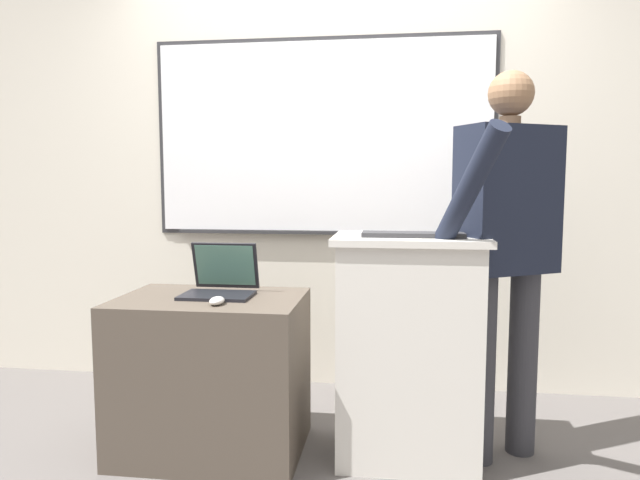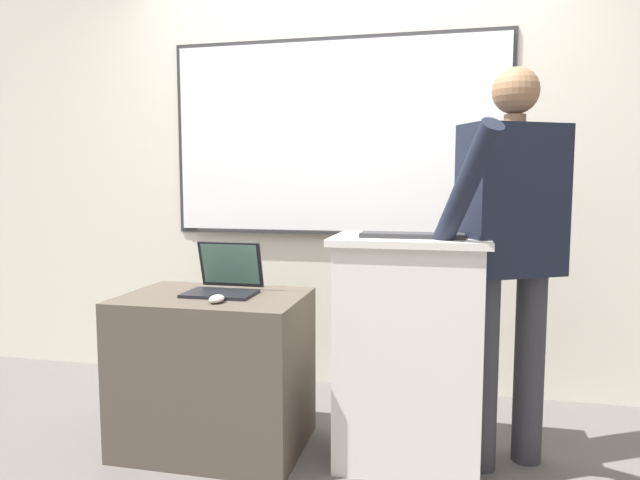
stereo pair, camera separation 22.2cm
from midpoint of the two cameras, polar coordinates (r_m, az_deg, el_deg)
back_wall at (r=3.48m, az=4.46°, el=7.20°), size 6.40×0.17×2.64m
lectern_podium at (r=2.60m, az=11.33°, el=-10.76°), size 0.66×0.46×1.01m
side_desk at (r=2.76m, az=-8.16°, el=-12.88°), size 0.83×0.58×0.72m
person_presenter at (r=2.59m, az=20.91°, el=-0.06°), size 0.60×0.71×1.72m
laptop at (r=2.72m, az=-7.14°, el=-3.86°), size 0.32×0.28×0.24m
wireless_keyboard at (r=2.45m, az=11.79°, el=0.45°), size 0.43×0.13×0.02m
computer_mouse_by_laptop at (r=2.50m, az=-7.79°, el=-5.87°), size 0.06×0.10×0.03m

